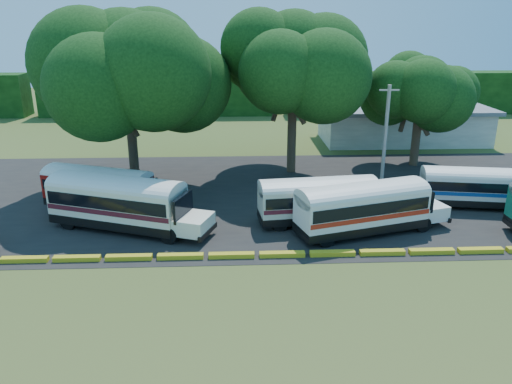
{
  "coord_description": "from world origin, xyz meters",
  "views": [
    {
      "loc": [
        -1.23,
        -25.58,
        13.35
      ],
      "look_at": [
        0.17,
        6.0,
        2.36
      ],
      "focal_mm": 35.0,
      "sensor_mm": 36.0,
      "label": 1
    }
  ],
  "objects_px": {
    "tree_west": "(126,67)",
    "bus_red": "(101,186)",
    "bus_white_red": "(365,205)",
    "bus_cream_west": "(120,200)"
  },
  "relations": [
    {
      "from": "tree_west",
      "to": "bus_red",
      "type": "bearing_deg",
      "value": -100.81
    },
    {
      "from": "tree_west",
      "to": "bus_white_red",
      "type": "bearing_deg",
      "value": -34.11
    },
    {
      "from": "bus_red",
      "to": "tree_west",
      "type": "bearing_deg",
      "value": 99.14
    },
    {
      "from": "bus_white_red",
      "to": "tree_west",
      "type": "distance_m",
      "value": 21.89
    },
    {
      "from": "bus_cream_west",
      "to": "tree_west",
      "type": "height_order",
      "value": "tree_west"
    },
    {
      "from": "bus_red",
      "to": "bus_cream_west",
      "type": "relative_size",
      "value": 0.88
    },
    {
      "from": "bus_cream_west",
      "to": "bus_white_red",
      "type": "xyz_separation_m",
      "value": [
        15.96,
        -1.42,
        -0.11
      ]
    },
    {
      "from": "bus_white_red",
      "to": "tree_west",
      "type": "height_order",
      "value": "tree_west"
    },
    {
      "from": "bus_red",
      "to": "tree_west",
      "type": "xyz_separation_m",
      "value": [
        1.22,
        6.4,
        7.88
      ]
    },
    {
      "from": "bus_red",
      "to": "tree_west",
      "type": "height_order",
      "value": "tree_west"
    }
  ]
}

